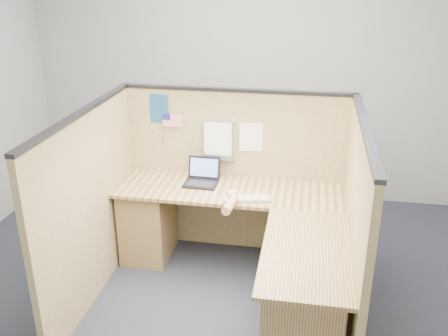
% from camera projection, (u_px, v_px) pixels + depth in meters
% --- Properties ---
extents(floor, '(5.00, 5.00, 0.00)m').
position_uv_depth(floor, '(215.00, 309.00, 3.92)').
color(floor, '#20222D').
rests_on(floor, ground).
extents(wall_back, '(5.00, 0.00, 5.00)m').
position_uv_depth(wall_back, '(254.00, 74.00, 5.43)').
color(wall_back, '#96999B').
rests_on(wall_back, floor).
extents(cubicle_partitions, '(2.06, 1.83, 1.53)m').
position_uv_depth(cubicle_partitions, '(224.00, 198.00, 4.01)').
color(cubicle_partitions, olive).
rests_on(cubicle_partitions, floor).
extents(l_desk, '(1.95, 1.75, 0.73)m').
position_uv_depth(l_desk, '(244.00, 249.00, 4.00)').
color(l_desk, brown).
rests_on(l_desk, floor).
extents(laptop, '(0.29, 0.28, 0.21)m').
position_uv_depth(laptop, '(202.00, 177.00, 4.37)').
color(laptop, black).
rests_on(laptop, l_desk).
extents(keyboard, '(0.41, 0.21, 0.03)m').
position_uv_depth(keyboard, '(247.00, 198.00, 4.06)').
color(keyboard, gray).
rests_on(keyboard, l_desk).
extents(mouse, '(0.12, 0.08, 0.04)m').
position_uv_depth(mouse, '(233.00, 195.00, 4.09)').
color(mouse, silver).
rests_on(mouse, l_desk).
extents(hand_forearm, '(0.11, 0.38, 0.08)m').
position_uv_depth(hand_forearm, '(231.00, 201.00, 3.96)').
color(hand_forearm, tan).
rests_on(hand_forearm, l_desk).
extents(blue_poster, '(0.19, 0.02, 0.26)m').
position_uv_depth(blue_poster, '(158.00, 109.00, 4.41)').
color(blue_poster, navy).
rests_on(blue_poster, cubicle_partitions).
extents(american_flag, '(0.19, 0.01, 0.32)m').
position_uv_depth(american_flag, '(170.00, 121.00, 4.42)').
color(american_flag, olive).
rests_on(american_flag, cubicle_partitions).
extents(file_holder, '(0.28, 0.05, 0.36)m').
position_uv_depth(file_holder, '(218.00, 141.00, 4.39)').
color(file_holder, slate).
rests_on(file_holder, cubicle_partitions).
extents(paper_left, '(0.22, 0.01, 0.28)m').
position_uv_depth(paper_left, '(223.00, 141.00, 4.42)').
color(paper_left, white).
rests_on(paper_left, cubicle_partitions).
extents(paper_right, '(0.20, 0.02, 0.26)m').
position_uv_depth(paper_right, '(251.00, 137.00, 4.36)').
color(paper_right, white).
rests_on(paper_right, cubicle_partitions).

